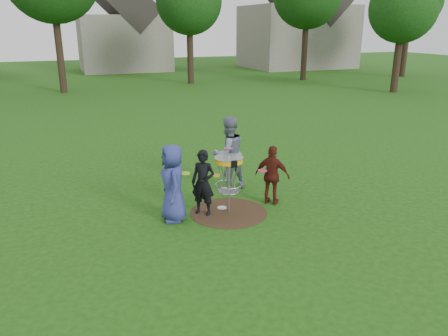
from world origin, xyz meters
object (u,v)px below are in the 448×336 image
object	(u,v)px
player_black	(203,183)
player_maroon	(272,175)
disc_golf_basket	(229,171)
player_blue	(173,183)
player_grey	(228,153)

from	to	relation	value
player_black	player_maroon	bearing A→B (deg)	40.78
player_maroon	disc_golf_basket	world-z (taller)	player_maroon
player_blue	player_black	bearing A→B (deg)	99.82
player_blue	player_grey	xyz separation A→B (m)	(1.85, 1.41, 0.10)
player_blue	disc_golf_basket	world-z (taller)	player_blue
player_black	disc_golf_basket	xyz separation A→B (m)	(0.56, -0.15, 0.26)
player_black	disc_golf_basket	distance (m)	0.64
player_blue	player_black	distance (m)	0.73
player_black	player_blue	bearing A→B (deg)	-133.14
player_black	player_grey	bearing A→B (deg)	90.81
disc_golf_basket	player_black	bearing A→B (deg)	165.16
player_maroon	disc_golf_basket	distance (m)	1.22
player_grey	disc_golf_basket	world-z (taller)	player_grey
player_maroon	disc_golf_basket	xyz separation A→B (m)	(-1.18, -0.14, 0.29)
player_black	player_maroon	xyz separation A→B (m)	(1.74, -0.01, -0.03)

